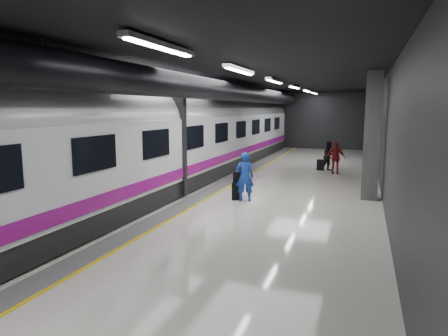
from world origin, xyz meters
The scene contains 9 objects.
ground centered at (0.00, 0.00, 0.00)m, with size 40.00×40.00×0.00m, color silver.
platform_hall centered at (-0.29, 0.96, 3.54)m, with size 10.02×40.02×4.51m.
train centered at (-3.25, 0.00, 2.07)m, with size 3.05×38.00×4.05m.
traveler_main centered at (0.43, 0.21, 0.87)m, with size 0.63×0.41×1.73m, color blue.
suitcase_main centered at (0.11, 0.31, 0.30)m, with size 0.37×0.23×0.61m, color black.
shoulder_bag centered at (0.11, 0.33, 0.80)m, with size 0.30×0.16×0.40m, color black.
traveler_far_a centered at (2.61, 8.34, 0.77)m, with size 0.75×0.58×1.54m, color black.
traveler_far_b centered at (2.99, 7.43, 0.80)m, with size 0.93×0.39×1.60m, color maroon.
suitcase_far centered at (2.19, 8.39, 0.28)m, with size 0.39×0.25×0.57m, color black.
Camera 1 is at (4.29, -12.95, 3.22)m, focal length 32.00 mm.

